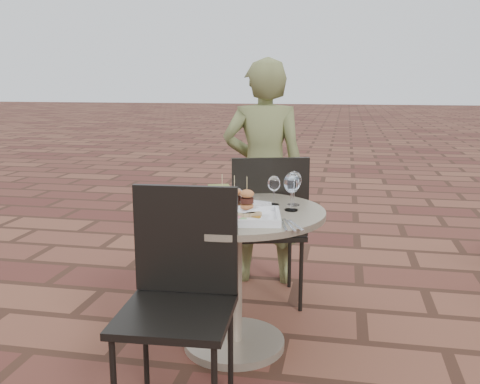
% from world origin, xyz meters
% --- Properties ---
extents(ground, '(60.00, 60.00, 0.00)m').
position_xyz_m(ground, '(0.00, 0.00, 0.00)').
color(ground, brown).
rests_on(ground, ground).
extents(cafe_table, '(0.90, 0.90, 0.73)m').
position_xyz_m(cafe_table, '(-0.24, -0.16, 0.48)').
color(cafe_table, gray).
rests_on(cafe_table, ground).
extents(chair_far, '(0.54, 0.54, 0.93)m').
position_xyz_m(chair_far, '(-0.15, 0.38, 0.55)').
color(chair_far, black).
rests_on(chair_far, ground).
extents(chair_near, '(0.47, 0.47, 0.93)m').
position_xyz_m(chair_near, '(-0.35, -0.70, 0.55)').
color(chair_near, black).
rests_on(chair_near, ground).
extents(diner, '(0.59, 0.42, 1.50)m').
position_xyz_m(diner, '(-0.24, 0.82, 0.75)').
color(diner, olive).
rests_on(diner, ground).
extents(plate_salmon, '(0.34, 0.34, 0.07)m').
position_xyz_m(plate_salmon, '(-0.38, 0.07, 0.75)').
color(plate_salmon, white).
rests_on(plate_salmon, cafe_table).
extents(plate_sliders, '(0.34, 0.34, 0.17)m').
position_xyz_m(plate_sliders, '(-0.24, -0.18, 0.77)').
color(plate_sliders, white).
rests_on(plate_sliders, cafe_table).
extents(plate_tuna, '(0.33, 0.33, 0.03)m').
position_xyz_m(plate_tuna, '(-0.14, -0.34, 0.75)').
color(plate_tuna, white).
rests_on(plate_tuna, cafe_table).
extents(wine_glass_right, '(0.08, 0.08, 0.19)m').
position_xyz_m(wine_glass_right, '(0.04, -0.12, 0.86)').
color(wine_glass_right, white).
rests_on(wine_glass_right, cafe_table).
extents(wine_glass_mid, '(0.06, 0.06, 0.15)m').
position_xyz_m(wine_glass_mid, '(-0.07, -0.02, 0.84)').
color(wine_glass_mid, white).
rests_on(wine_glass_mid, cafe_table).
extents(wine_glass_far, '(0.08, 0.08, 0.18)m').
position_xyz_m(wine_glass_far, '(0.04, -0.01, 0.86)').
color(wine_glass_far, white).
rests_on(wine_glass_far, cafe_table).
extents(steel_ramekin, '(0.06, 0.06, 0.04)m').
position_xyz_m(steel_ramekin, '(-0.52, -0.04, 0.75)').
color(steel_ramekin, silver).
rests_on(steel_ramekin, cafe_table).
extents(cutlery_set, '(0.17, 0.23, 0.00)m').
position_xyz_m(cutlery_set, '(0.06, -0.40, 0.73)').
color(cutlery_set, silver).
rests_on(cutlery_set, cafe_table).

